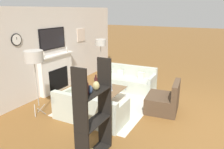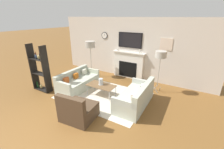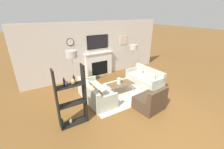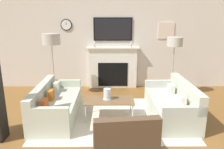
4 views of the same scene
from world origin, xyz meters
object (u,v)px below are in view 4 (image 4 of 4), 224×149
(floor_lamp_left, at_px, (51,40))
(floor_lamp_right, at_px, (175,43))
(coffee_table, at_px, (109,101))
(hurricane_candle, at_px, (107,95))
(couch_left, at_px, (56,106))
(couch_right, at_px, (172,105))
(armchair, at_px, (123,145))

(floor_lamp_left, relative_size, floor_lamp_right, 1.06)
(coffee_table, relative_size, hurricane_candle, 4.51)
(floor_lamp_right, bearing_deg, couch_left, -154.74)
(couch_left, distance_m, couch_right, 2.47)
(coffee_table, bearing_deg, floor_lamp_right, 38.41)
(couch_right, distance_m, armchair, 1.84)
(hurricane_candle, xyz_separation_m, floor_lamp_left, (-1.44, 1.29, 1.01))
(couch_right, xyz_separation_m, floor_lamp_left, (-2.82, 1.33, 1.24))
(couch_right, height_order, armchair, armchair)
(floor_lamp_left, bearing_deg, coffee_table, -41.91)
(couch_right, xyz_separation_m, coffee_table, (-1.33, -0.00, 0.10))
(couch_left, xyz_separation_m, floor_lamp_left, (-0.35, 1.33, 1.25))
(floor_lamp_right, bearing_deg, floor_lamp_left, 180.00)
(hurricane_candle, height_order, floor_lamp_right, floor_lamp_right)
(couch_left, bearing_deg, floor_lamp_right, 25.26)
(couch_left, bearing_deg, floor_lamp_left, 104.73)
(armchair, relative_size, coffee_table, 0.92)
(hurricane_candle, bearing_deg, armchair, -80.23)
(armchair, distance_m, coffee_table, 1.48)
(armchair, relative_size, floor_lamp_left, 0.56)
(armchair, height_order, floor_lamp_left, floor_lamp_left)
(coffee_table, height_order, hurricane_candle, hurricane_candle)
(coffee_table, distance_m, hurricane_candle, 0.14)
(armchair, bearing_deg, couch_left, 132.69)
(couch_left, relative_size, armchair, 1.86)
(hurricane_candle, bearing_deg, couch_right, -1.67)
(couch_right, relative_size, armchair, 1.80)
(couch_left, bearing_deg, armchair, -47.31)
(couch_right, height_order, floor_lamp_left, floor_lamp_left)
(couch_right, relative_size, hurricane_candle, 7.46)
(hurricane_candle, bearing_deg, couch_left, -177.85)
(couch_left, distance_m, floor_lamp_right, 3.32)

